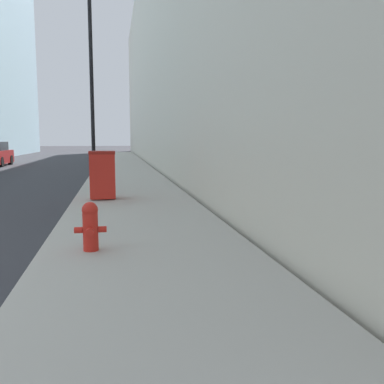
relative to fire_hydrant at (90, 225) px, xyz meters
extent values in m
cube|color=#ADA89E|center=(0.85, 16.65, -0.45)|extent=(3.21, 60.00, 0.15)
cube|color=beige|center=(8.56, 24.65, 7.02)|extent=(12.00, 60.00, 15.10)
cylinder|color=red|center=(0.00, 0.01, -0.10)|extent=(0.22, 0.22, 0.56)
sphere|color=red|center=(0.00, 0.01, 0.23)|extent=(0.23, 0.23, 0.23)
cylinder|color=red|center=(0.00, 0.01, 0.29)|extent=(0.06, 0.06, 0.05)
cylinder|color=red|center=(0.00, -0.16, -0.07)|extent=(0.11, 0.12, 0.11)
cylinder|color=red|center=(-0.17, 0.01, -0.07)|extent=(0.12, 0.09, 0.09)
cylinder|color=red|center=(0.17, 0.01, -0.07)|extent=(0.12, 0.09, 0.09)
cube|color=red|center=(0.04, 5.43, 0.25)|extent=(0.67, 0.60, 1.19)
cube|color=maroon|center=(0.04, 5.43, 0.88)|extent=(0.69, 0.61, 0.08)
cylinder|color=black|center=(-0.24, 5.68, -0.30)|extent=(0.05, 0.16, 0.16)
cylinder|color=black|center=(0.32, 5.68, -0.30)|extent=(0.05, 0.16, 0.16)
cylinder|color=black|center=(-0.32, 8.39, -0.25)|extent=(0.23, 0.23, 0.25)
cylinder|color=black|center=(-0.32, 8.39, 2.84)|extent=(0.12, 0.12, 6.43)
cylinder|color=black|center=(-6.65, 24.63, -0.21)|extent=(0.24, 0.64, 0.64)
cylinder|color=black|center=(-6.65, 22.13, -0.21)|extent=(0.24, 0.64, 0.64)
camera|label=1|loc=(0.37, -6.27, 1.25)|focal=40.00mm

